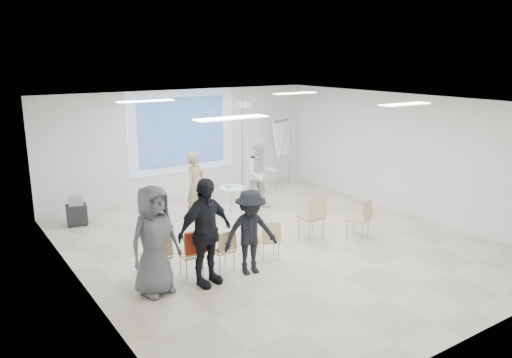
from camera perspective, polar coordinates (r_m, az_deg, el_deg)
floor at (r=10.79m, az=2.39°, el=-7.58°), size 8.00×9.00×0.10m
ceiling at (r=10.07m, az=2.57°, el=9.06°), size 8.00×9.00×0.10m
wall_back at (r=14.17m, az=-8.50°, el=4.03°), size 8.00×0.10×3.00m
wall_left at (r=8.64m, az=-19.77°, el=-3.07°), size 0.10×9.00×3.00m
wall_right at (r=13.08m, az=16.95°, el=2.75°), size 0.10×9.00×3.00m
projection_halo at (r=14.05m, az=-8.44°, el=5.40°), size 3.20×0.01×2.30m
projection_image at (r=14.04m, az=-8.41°, el=5.39°), size 2.60×0.01×1.90m
pedestal_table at (r=12.34m, az=-2.73°, el=-2.40°), size 0.76×0.76×0.79m
player_left at (r=12.06m, az=-6.92°, el=-0.34°), size 0.83×0.75×1.90m
player_right at (r=12.87m, az=0.53°, el=0.96°), size 1.11×0.96×2.02m
controller_left at (r=12.29m, az=-6.75°, el=1.38°), size 0.10×0.13×0.04m
controller_right at (r=12.90m, az=-0.75°, el=2.60°), size 0.06×0.12×0.04m
chair_far_left at (r=8.98m, az=-11.13°, el=-8.32°), size 0.45×0.49×0.92m
chair_left_mid at (r=9.08m, az=-7.25°, el=-8.25°), size 0.43×0.46×0.84m
chair_left_inner at (r=9.25m, az=-3.65°, el=-7.83°), size 0.39×0.42×0.81m
chair_center at (r=9.73m, az=1.59°, el=-6.68°), size 0.49×0.50×0.81m
chair_right_inner at (r=10.84m, az=6.61°, el=-4.06°), size 0.48×0.51×0.97m
chair_right_far at (r=11.02m, az=12.01°, el=-4.19°), size 0.55×0.57×0.90m
red_jacket at (r=8.87m, az=-6.82°, el=-7.19°), size 0.42×0.13×0.39m
laptop at (r=9.34m, az=-3.95°, el=-7.91°), size 0.31×0.23×0.02m
audience_left at (r=8.60m, az=-5.85°, el=-5.19°), size 1.40×1.01×2.19m
audience_mid at (r=9.05m, az=-0.64°, el=-5.48°), size 1.25×0.82×1.79m
audience_outer at (r=8.42m, az=-11.60°, el=-6.16°), size 1.15×0.89×2.11m
flipchart_easel at (r=14.88m, az=2.96°, el=4.69°), size 0.84×0.67×2.06m
av_cart at (r=12.51m, az=-19.82°, el=-3.57°), size 0.52×0.44×0.69m
ceiling_projector at (r=11.39m, az=-1.54°, el=7.81°), size 0.30×0.25×3.00m
fluor_panel_nw at (r=10.86m, az=-12.53°, el=8.69°), size 1.20×0.30×0.02m
fluor_panel_ne at (r=12.87m, az=4.49°, el=9.75°), size 1.20×0.30×0.02m
fluor_panel_sw at (r=7.73m, az=-2.84°, el=6.97°), size 1.20×0.30×0.02m
fluor_panel_se at (r=10.36m, az=16.67°, el=8.19°), size 1.20×0.30×0.02m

